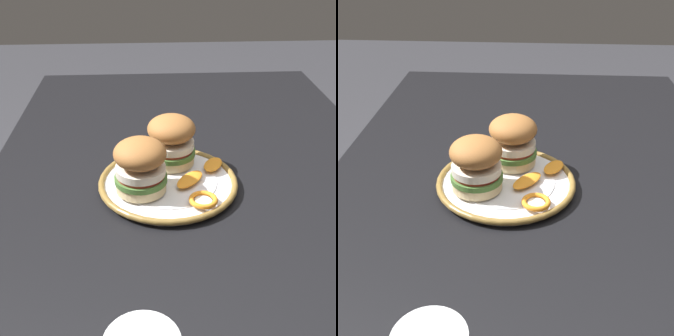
# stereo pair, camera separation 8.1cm
# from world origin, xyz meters

# --- Properties ---
(dining_table) EXTENTS (1.33, 0.83, 0.78)m
(dining_table) POSITION_xyz_m (0.00, 0.00, 0.67)
(dining_table) COLOR black
(dining_table) RESTS_ON ground
(dinner_plate) EXTENTS (0.26, 0.26, 0.02)m
(dinner_plate) POSITION_xyz_m (0.00, 0.06, 0.79)
(dinner_plate) COLOR white
(dinner_plate) RESTS_ON dining_table
(sandwich_half_left) EXTENTS (0.13, 0.13, 0.10)m
(sandwich_half_left) POSITION_xyz_m (-0.03, 0.11, 0.85)
(sandwich_half_left) COLOR beige
(sandwich_half_left) RESTS_ON dinner_plate
(sandwich_half_right) EXTENTS (0.13, 0.13, 0.10)m
(sandwich_half_right) POSITION_xyz_m (0.06, 0.05, 0.85)
(sandwich_half_right) COLOR beige
(sandwich_half_right) RESTS_ON dinner_plate
(orange_peel_curled) EXTENTS (0.07, 0.07, 0.01)m
(orange_peel_curled) POSITION_xyz_m (-0.08, 0.00, 0.80)
(orange_peel_curled) COLOR orange
(orange_peel_curled) RESTS_ON dinner_plate
(orange_peel_strip_long) EXTENTS (0.07, 0.06, 0.01)m
(orange_peel_strip_long) POSITION_xyz_m (0.04, -0.03, 0.80)
(orange_peel_strip_long) COLOR orange
(orange_peel_strip_long) RESTS_ON dinner_plate
(orange_peel_strip_short) EXTENTS (0.08, 0.07, 0.01)m
(orange_peel_strip_short) POSITION_xyz_m (-0.01, 0.02, 0.80)
(orange_peel_strip_short) COLOR orange
(orange_peel_strip_short) RESTS_ON dinner_plate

